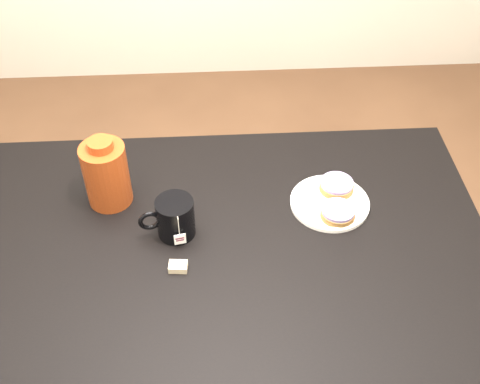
# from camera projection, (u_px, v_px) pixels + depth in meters

# --- Properties ---
(table) EXTENTS (1.40, 0.90, 0.75)m
(table) POSITION_uv_depth(u_px,v_px,m) (219.00, 266.00, 1.59)
(table) COLOR black
(table) RESTS_ON ground_plane
(plate) EXTENTS (0.21, 0.21, 0.02)m
(plate) POSITION_uv_depth(u_px,v_px,m) (330.00, 202.00, 1.63)
(plate) COLOR white
(plate) RESTS_ON table
(bagel_back) EXTENTS (0.11, 0.11, 0.03)m
(bagel_back) POSITION_uv_depth(u_px,v_px,m) (337.00, 186.00, 1.65)
(bagel_back) COLOR brown
(bagel_back) RESTS_ON plate
(bagel_front) EXTENTS (0.13, 0.13, 0.03)m
(bagel_front) POSITION_uv_depth(u_px,v_px,m) (338.00, 213.00, 1.58)
(bagel_front) COLOR brown
(bagel_front) RESTS_ON plate
(mug) EXTENTS (0.15, 0.12, 0.11)m
(mug) POSITION_uv_depth(u_px,v_px,m) (175.00, 218.00, 1.52)
(mug) COLOR black
(mug) RESTS_ON table
(teabag_pouch) EXTENTS (0.05, 0.04, 0.02)m
(teabag_pouch) POSITION_uv_depth(u_px,v_px,m) (178.00, 267.00, 1.47)
(teabag_pouch) COLOR #C6B793
(teabag_pouch) RESTS_ON table
(bagel_package) EXTENTS (0.13, 0.13, 0.20)m
(bagel_package) POSITION_uv_depth(u_px,v_px,m) (106.00, 174.00, 1.59)
(bagel_package) COLOR #61210C
(bagel_package) RESTS_ON table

